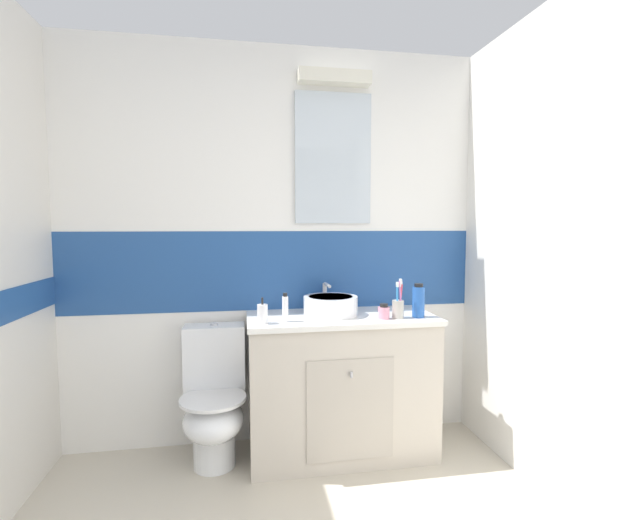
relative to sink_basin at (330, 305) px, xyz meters
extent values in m
cube|color=white|center=(-0.31, 0.28, -0.49)|extent=(3.20, 0.10, 0.85)
cube|color=#234C8C|center=(-0.31, 0.28, 0.19)|extent=(3.20, 0.10, 0.50)
cube|color=white|center=(-0.31, 0.28, 1.01)|extent=(3.20, 0.10, 1.15)
cube|color=silver|center=(0.06, 0.22, 0.90)|extent=(0.49, 0.02, 0.82)
cube|color=white|center=(0.06, 0.18, 1.39)|extent=(0.45, 0.10, 0.08)
cube|color=white|center=(1.04, -0.97, 0.34)|extent=(0.10, 3.48, 2.50)
cube|color=beige|center=(0.06, -0.02, -0.50)|extent=(1.09, 0.50, 0.82)
cube|color=white|center=(0.06, -0.03, -0.08)|extent=(1.11, 0.52, 0.03)
cube|color=#B6AD9F|center=(0.06, -0.27, -0.54)|extent=(0.49, 0.01, 0.57)
cylinder|color=silver|center=(0.06, -0.29, -0.34)|extent=(0.02, 0.02, 0.03)
cylinder|color=white|center=(0.00, 0.00, 0.00)|extent=(0.32, 0.32, 0.11)
cylinder|color=#AFB1BA|center=(0.00, 0.00, 0.05)|extent=(0.27, 0.27, 0.01)
cylinder|color=silver|center=(0.00, 0.19, 0.02)|extent=(0.03, 0.03, 0.17)
cylinder|color=silver|center=(0.00, 0.10, 0.11)|extent=(0.02, 0.15, 0.02)
cylinder|color=white|center=(-0.69, -0.05, -0.82)|extent=(0.24, 0.24, 0.18)
ellipsoid|color=white|center=(-0.69, -0.09, -0.62)|extent=(0.34, 0.42, 0.22)
cylinder|color=white|center=(-0.69, -0.09, -0.50)|extent=(0.37, 0.37, 0.02)
cube|color=white|center=(-0.69, 0.12, -0.32)|extent=(0.36, 0.17, 0.39)
cylinder|color=silver|center=(-0.69, 0.12, -0.12)|extent=(0.04, 0.04, 0.02)
cylinder|color=#B2ADA3|center=(0.37, -0.16, -0.01)|extent=(0.07, 0.07, 0.10)
cylinder|color=#D83F4C|center=(0.38, -0.16, 0.05)|extent=(0.02, 0.03, 0.17)
cube|color=white|center=(0.38, -0.16, 0.14)|extent=(0.01, 0.02, 0.03)
cylinder|color=#338CD8|center=(0.36, -0.17, 0.05)|extent=(0.01, 0.01, 0.17)
cube|color=white|center=(0.36, -0.17, 0.14)|extent=(0.01, 0.02, 0.03)
cylinder|color=#D872BF|center=(0.38, -0.17, 0.06)|extent=(0.02, 0.01, 0.19)
cube|color=white|center=(0.38, -0.17, 0.16)|extent=(0.01, 0.02, 0.03)
cylinder|color=white|center=(-0.41, -0.17, -0.01)|extent=(0.06, 0.06, 0.11)
cylinder|color=#262626|center=(-0.41, -0.17, 0.06)|extent=(0.01, 0.01, 0.04)
cylinder|color=#262626|center=(-0.41, -0.18, 0.08)|extent=(0.01, 0.02, 0.01)
cylinder|color=white|center=(-0.29, -0.14, 0.01)|extent=(0.03, 0.03, 0.14)
cylinder|color=black|center=(-0.29, -0.14, 0.09)|extent=(0.02, 0.02, 0.02)
cylinder|color=pink|center=(0.28, -0.17, -0.03)|extent=(0.07, 0.07, 0.07)
cylinder|color=black|center=(0.28, -0.17, 0.02)|extent=(0.05, 0.05, 0.02)
cylinder|color=#2659B2|center=(0.49, -0.15, 0.03)|extent=(0.07, 0.07, 0.18)
cylinder|color=black|center=(0.49, -0.15, 0.13)|extent=(0.05, 0.05, 0.02)
camera|label=1|loc=(-0.51, -2.57, 0.48)|focal=24.77mm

